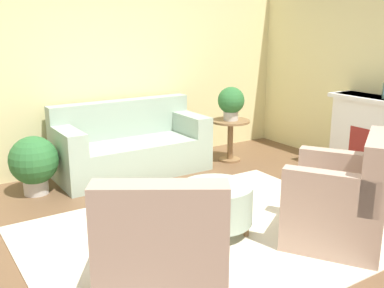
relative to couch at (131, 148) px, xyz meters
The scene contains 10 objects.
ground_plane 2.14m from the couch, 95.33° to the right, with size 16.00×16.00×0.00m, color brown.
wall_back 1.20m from the couch, 110.49° to the left, with size 9.14×0.12×2.80m.
rug 2.14m from the couch, 95.33° to the right, with size 3.29×2.52×0.01m.
couch is the anchor object (origin of this frame).
armchair_left 3.05m from the couch, 111.38° to the right, with size 1.13×1.13×1.01m.
armchair_right 2.93m from the couch, 75.77° to the right, with size 1.13×1.13×1.01m.
ottoman_table 2.09m from the couch, 93.52° to the right, with size 0.69×0.69×0.48m.
side_table 1.46m from the couch, 11.13° to the right, with size 0.55×0.55×0.60m.
potted_plant_on_side_table 1.55m from the couch, 11.13° to the right, with size 0.38×0.38×0.47m.
potted_plant_floor 1.28m from the couch, behind, with size 0.56×0.56×0.69m.
Camera 1 is at (-2.23, -3.13, 1.92)m, focal length 42.00 mm.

